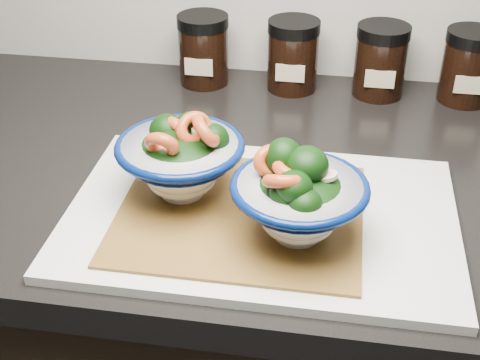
% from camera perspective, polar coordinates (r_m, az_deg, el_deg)
% --- Properties ---
extents(countertop, '(3.50, 0.60, 0.04)m').
position_cam_1_polar(countertop, '(0.90, 12.03, -0.53)').
color(countertop, black).
rests_on(countertop, cabinet).
extents(cutting_board, '(0.45, 0.30, 0.01)m').
position_cam_1_polar(cutting_board, '(0.78, 1.81, -3.13)').
color(cutting_board, silver).
rests_on(cutting_board, countertop).
extents(bamboo_mat, '(0.28, 0.24, 0.00)m').
position_cam_1_polar(bamboo_mat, '(0.77, 0.00, -2.87)').
color(bamboo_mat, olive).
rests_on(bamboo_mat, cutting_board).
extents(bowl_left, '(0.15, 0.15, 0.12)m').
position_cam_1_polar(bowl_left, '(0.78, -5.02, 1.91)').
color(bowl_left, white).
rests_on(bowl_left, bamboo_mat).
extents(bowl_right, '(0.15, 0.15, 0.11)m').
position_cam_1_polar(bowl_right, '(0.71, 4.98, -1.61)').
color(bowl_right, white).
rests_on(bowl_right, bamboo_mat).
extents(spice_jar_a, '(0.08, 0.08, 0.11)m').
position_cam_1_polar(spice_jar_a, '(1.10, -3.14, 11.06)').
color(spice_jar_a, black).
rests_on(spice_jar_a, countertop).
extents(spice_jar_b, '(0.08, 0.08, 0.11)m').
position_cam_1_polar(spice_jar_b, '(1.08, 4.53, 10.58)').
color(spice_jar_b, black).
rests_on(spice_jar_b, countertop).
extents(spice_jar_c, '(0.08, 0.08, 0.11)m').
position_cam_1_polar(spice_jar_c, '(1.08, 11.90, 9.94)').
color(spice_jar_c, black).
rests_on(spice_jar_c, countertop).
extents(spice_jar_d, '(0.08, 0.08, 0.11)m').
position_cam_1_polar(spice_jar_d, '(1.09, 18.92, 9.18)').
color(spice_jar_d, black).
rests_on(spice_jar_d, countertop).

